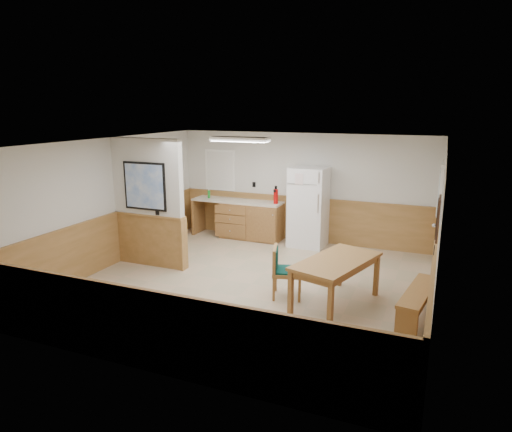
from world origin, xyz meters
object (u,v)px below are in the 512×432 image
at_px(dining_chair, 282,268).
at_px(fire_extinguisher, 276,196).
at_px(refrigerator, 308,207).
at_px(dining_bench, 418,297).
at_px(dining_table, 336,265).
at_px(soap_bottle, 209,194).

distance_m(dining_chair, fire_extinguisher, 3.23).
xyz_separation_m(refrigerator, dining_chair, (0.40, -2.92, -0.40)).
relative_size(dining_bench, fire_extinguisher, 3.59).
distance_m(dining_table, fire_extinguisher, 3.62).
bearing_deg(refrigerator, dining_chair, -80.16).
xyz_separation_m(dining_bench, fire_extinguisher, (-3.32, 2.95, 0.74)).
relative_size(refrigerator, dining_table, 1.00).
bearing_deg(dining_bench, dining_table, -171.73).
relative_size(refrigerator, fire_extinguisher, 4.30).
bearing_deg(refrigerator, soap_bottle, -178.47).
bearing_deg(refrigerator, dining_bench, -46.98).
bearing_deg(fire_extinguisher, soap_bottle, 166.90).
bearing_deg(dining_chair, fire_extinguisher, 96.16).
distance_m(refrigerator, soap_bottle, 2.52).
distance_m(refrigerator, dining_bench, 3.91).
xyz_separation_m(dining_chair, soap_bottle, (-2.92, 2.95, 0.50)).
bearing_deg(dining_table, refrigerator, 130.90).
bearing_deg(dining_chair, soap_bottle, 118.95).
bearing_deg(dining_chair, refrigerator, 82.03).
bearing_deg(dining_chair, dining_bench, -15.67).
bearing_deg(fire_extinguisher, refrigerator, -15.15).
bearing_deg(refrigerator, fire_extinguisher, -179.88).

